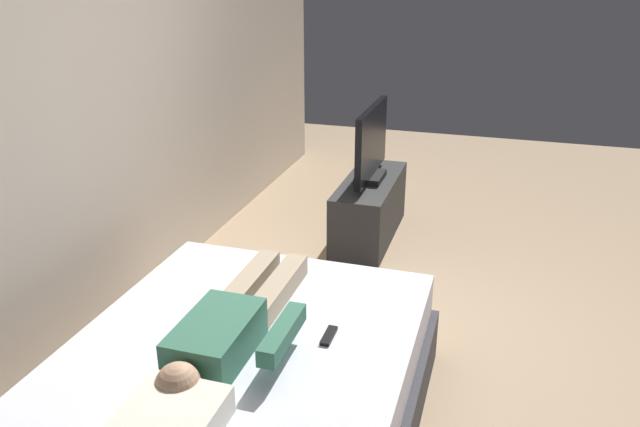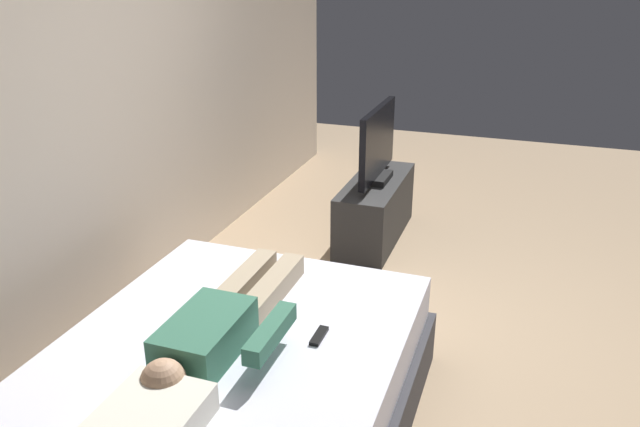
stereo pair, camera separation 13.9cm
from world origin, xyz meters
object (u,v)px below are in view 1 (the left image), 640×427
Objects in this scene: person at (232,325)px; tv_stand at (369,209)px; bed at (241,396)px; tv at (371,145)px; remote at (329,336)px.

tv_stand is at bearing -1.77° from person.
tv is (2.48, -0.04, 0.52)m from bed.
person is (0.03, 0.04, 0.36)m from bed.
tv_stand is at bearing 8.15° from remote.
bed is at bearing 179.10° from tv.
bed is 1.75× the size of tv_stand.
tv is at bearing 8.15° from remote.
person is 2.46m from tv.
bed is 2.19× the size of tv.
person is 8.40× the size of remote.
bed reaches higher than tv_stand.
person is 1.15× the size of tv_stand.
tv_stand is 0.53m from tv.
tv is (2.30, 0.33, 0.24)m from remote.
tv is at bearing -1.77° from person.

